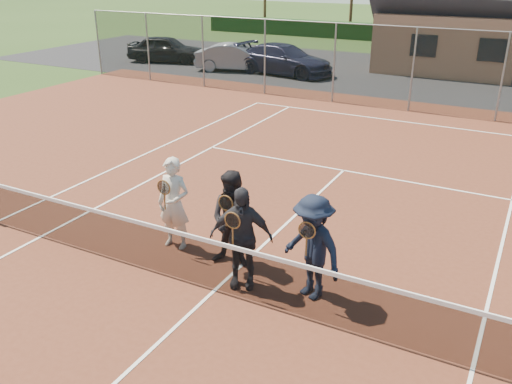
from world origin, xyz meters
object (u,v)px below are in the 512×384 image
car_b (236,57)px  car_a (166,49)px  car_c (284,59)px  tennis_net (215,263)px  player_a (174,203)px  player_b (234,220)px  player_c (241,237)px  player_d (313,247)px

car_b → car_a: bearing=66.8°
car_c → tennis_net: 19.10m
car_c → player_a: 17.68m
player_a → player_b: (1.35, -0.06, -0.00)m
car_c → player_c: player_c is taller
player_c → player_d: bearing=11.6°
player_a → player_d: same height
player_c → car_c: bearing=113.1°
car_b → player_d: size_ratio=2.23×
car_c → tennis_net: size_ratio=0.42×
car_a → car_b: bearing=-111.1°
player_d → car_b: bearing=123.5°
car_a → player_b: 22.12m
car_b → player_c: bearing=-167.8°
car_a → player_d: bearing=-153.5°
car_a → tennis_net: size_ratio=0.36×
player_a → player_c: (1.79, -0.59, -0.00)m
car_c → player_c: (7.40, -17.36, 0.20)m
player_a → player_d: 2.99m
player_a → player_c: same height
car_a → car_c: bearing=-107.1°
tennis_net → player_c: 0.61m
car_b → player_b: bearing=-168.1°
car_c → car_a: bearing=96.1°
tennis_net → player_b: (-0.14, 0.90, 0.38)m
tennis_net → player_b: size_ratio=6.49×
car_b → player_b: size_ratio=2.23×
player_a → player_c: bearing=-18.2°
player_c → player_b: bearing=129.8°
player_a → car_c: bearing=108.5°
car_a → car_c: 7.20m
tennis_net → player_d: bearing=22.6°
player_a → player_d: (2.96, -0.35, -0.00)m
player_a → player_b: same height
car_c → player_b: player_b is taller
player_c → player_d: (1.18, 0.24, -0.00)m
car_b → tennis_net: 19.96m
car_b → player_c: 19.79m
tennis_net → player_d: player_d is taller
player_b → player_c: size_ratio=1.00×
tennis_net → player_d: 1.64m
car_c → tennis_net: car_c is taller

